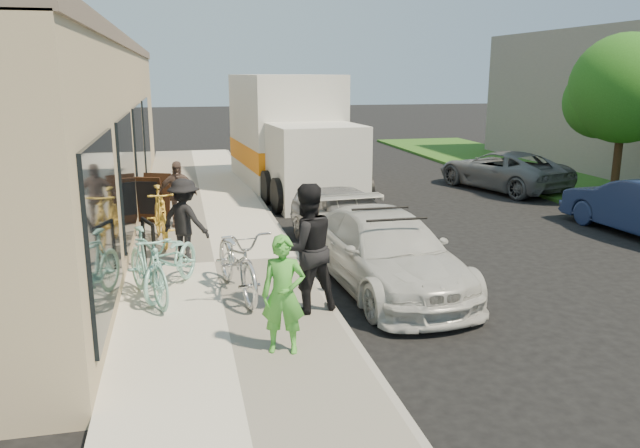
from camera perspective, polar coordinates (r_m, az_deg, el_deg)
ground at (r=9.00m, az=4.54°, el=-9.03°), size 120.00×120.00×0.00m
sidewalk at (r=11.45m, az=-9.61°, el=-3.77°), size 3.00×34.00×0.15m
curb at (r=11.62m, az=-1.95°, el=-3.36°), size 0.12×34.00×0.13m
storefront at (r=16.20m, az=-22.61°, el=7.87°), size 3.60×20.00×4.22m
bike_rack at (r=10.95m, az=-15.41°, el=-1.48°), size 0.25×0.62×0.91m
sandwich_board at (r=14.63m, az=-15.06°, el=2.29°), size 0.86×0.86×1.07m
sedan_white at (r=10.24m, az=6.07°, el=-2.54°), size 2.07×4.40×1.28m
sedan_silver at (r=12.38m, az=2.37°, el=0.41°), size 1.86×3.84×1.26m
moving_truck at (r=19.04m, az=-2.80°, el=7.76°), size 3.13×7.12×3.41m
far_car_gray at (r=19.79m, az=16.33°, el=4.75°), size 3.10×4.64×1.18m
median_tree at (r=18.63m, az=25.97°, el=10.71°), size 2.88×2.88×4.41m
tandem_bike at (r=9.58m, az=-7.55°, el=-3.27°), size 1.06×2.17×1.09m
woman_rider at (r=7.53m, az=-3.37°, el=-6.47°), size 0.61×0.48×1.46m
man_standing at (r=8.76m, az=-1.27°, el=-2.21°), size 1.03×0.89×1.84m
cruiser_bike_a at (r=9.59m, az=-15.46°, el=-3.71°), size 1.06×1.85×1.07m
cruiser_bike_b at (r=9.91m, az=-13.39°, el=-3.34°), size 1.32×1.95×0.97m
cruiser_bike_c at (r=12.77m, az=-14.37°, el=0.76°), size 0.78×1.92×1.12m
bystander_a at (r=11.38m, az=-12.25°, el=0.33°), size 1.11×1.06×1.51m
bystander_b at (r=14.07m, az=-12.91°, el=2.70°), size 0.86×0.37×1.45m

